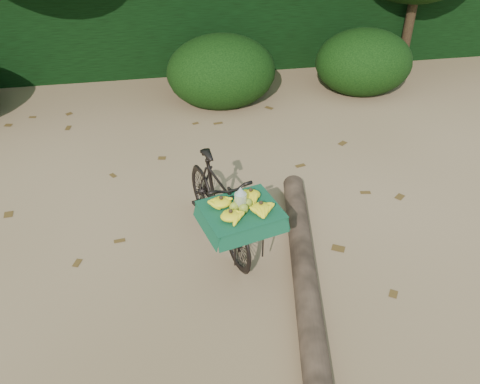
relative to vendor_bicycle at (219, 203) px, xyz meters
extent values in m
plane|color=tan|center=(-0.97, -0.67, -0.52)|extent=(80.00, 80.00, 0.00)
imported|color=black|center=(-0.01, 0.02, -0.01)|extent=(0.89, 1.74, 1.01)
cube|color=black|center=(0.15, -0.56, 0.31)|extent=(0.46, 0.52, 0.03)
cube|color=#165431|center=(0.15, -0.56, 0.33)|extent=(0.86, 0.77, 0.01)
ellipsoid|color=olive|center=(0.22, -0.54, 0.38)|extent=(0.10, 0.08, 0.11)
ellipsoid|color=olive|center=(0.13, -0.50, 0.38)|extent=(0.10, 0.08, 0.11)
ellipsoid|color=olive|center=(0.08, -0.58, 0.38)|extent=(0.10, 0.08, 0.11)
ellipsoid|color=olive|center=(0.16, -0.62, 0.38)|extent=(0.10, 0.08, 0.11)
cylinder|color=#EAE5C6|center=(0.15, -0.55, 0.43)|extent=(0.12, 0.12, 0.15)
cylinder|color=brown|center=(0.74, -0.92, -0.39)|extent=(0.87, 3.43, 0.25)
cube|color=black|center=(-0.97, 5.63, 0.38)|extent=(26.00, 1.80, 1.80)
camera|label=1|loc=(-0.50, -4.36, 3.32)|focal=38.00mm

